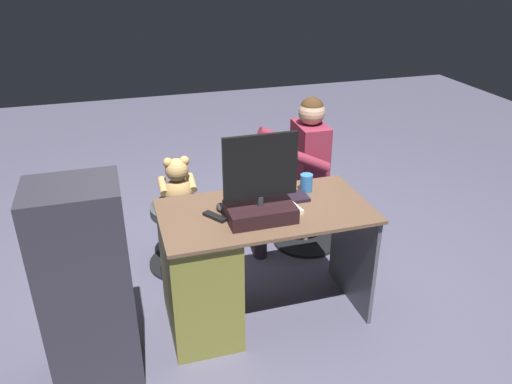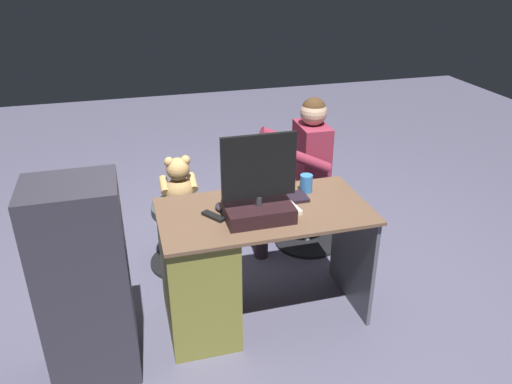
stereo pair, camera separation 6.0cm
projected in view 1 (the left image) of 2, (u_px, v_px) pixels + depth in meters
The scene contains 13 objects.
ground_plane at pixel (250, 281), 3.49m from camera, with size 10.00×10.00×0.00m, color #514F65.
desk at pixel (214, 270), 2.94m from camera, with size 1.21×0.64×0.74m.
monitor at pixel (260, 197), 2.72m from camera, with size 0.41×0.24×0.49m.
keyboard at pixel (273, 200), 2.96m from camera, with size 0.42×0.14×0.02m, color black.
computer_mouse at pixel (222, 207), 2.86m from camera, with size 0.06×0.10×0.04m, color #2F282F.
cup at pixel (306, 183), 3.06m from camera, with size 0.08×0.08×0.11m, color #3372BF.
tv_remote at pixel (215, 217), 2.78m from camera, with size 0.04×0.15×0.02m, color black.
notebook_binder at pixel (274, 205), 2.89m from camera, with size 0.22×0.30×0.02m, color beige.
office_chair_teddy at pixel (181, 230), 3.57m from camera, with size 0.49×0.49×0.48m.
teddy_bear at pixel (178, 183), 3.42m from camera, with size 0.25×0.25×0.36m.
visitor_chair at pixel (307, 211), 3.84m from camera, with size 0.51×0.51×0.48m.
person at pixel (297, 162), 3.63m from camera, with size 0.56×0.48×1.16m.
equipment_rack at pixel (87, 287), 2.52m from camera, with size 0.44×0.36×1.12m, color #2F2D37.
Camera 1 is at (0.78, 2.75, 2.09)m, focal length 35.36 mm.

